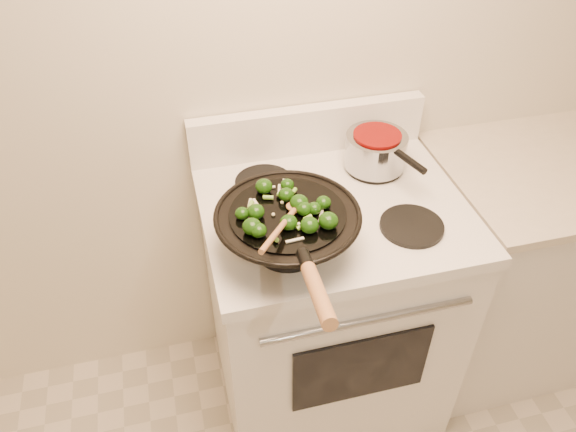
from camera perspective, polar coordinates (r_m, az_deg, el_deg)
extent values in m
plane|color=silver|center=(1.77, 5.16, 17.94)|extent=(3.50, 0.00, 3.50)
cube|color=white|center=(2.00, 3.98, -9.59)|extent=(0.76, 0.64, 0.88)
cube|color=white|center=(1.68, 4.69, 0.59)|extent=(0.78, 0.66, 0.04)
cube|color=white|center=(1.85, 2.01, 8.75)|extent=(0.78, 0.05, 0.16)
cylinder|color=#94969C|center=(1.55, 8.22, -10.48)|extent=(0.60, 0.02, 0.02)
cube|color=black|center=(1.73, 7.43, -15.18)|extent=(0.42, 0.01, 0.28)
cylinder|color=black|center=(1.51, -0.03, -3.21)|extent=(0.18, 0.18, 0.01)
cylinder|color=black|center=(1.62, 12.45, -0.99)|extent=(0.18, 0.18, 0.01)
cylinder|color=black|center=(1.74, -2.44, 3.42)|extent=(0.18, 0.18, 0.01)
cylinder|color=black|center=(1.83, 8.70, 5.03)|extent=(0.18, 0.18, 0.01)
cube|color=white|center=(2.33, 22.99, -4.63)|extent=(0.77, 0.60, 0.88)
cube|color=beige|center=(2.06, 26.20, 4.41)|extent=(0.79, 0.62, 0.03)
torus|color=black|center=(1.44, -0.03, 0.15)|extent=(0.38, 0.38, 0.01)
cylinder|color=black|center=(1.43, -0.03, 0.24)|extent=(0.30, 0.30, 0.01)
cylinder|color=black|center=(1.25, 1.74, -4.47)|extent=(0.03, 0.07, 0.04)
cylinder|color=#A56C41|center=(1.14, 3.10, -7.95)|extent=(0.05, 0.20, 0.08)
ellipsoid|color=#133808|center=(1.42, 1.63, 0.75)|extent=(0.04, 0.04, 0.04)
cylinder|color=#4B8730|center=(1.43, 2.10, 0.50)|extent=(0.02, 0.02, 0.01)
ellipsoid|color=#133808|center=(1.41, -3.28, 0.45)|extent=(0.04, 0.04, 0.04)
ellipsoid|color=#133808|center=(1.37, 2.19, -0.94)|extent=(0.05, 0.05, 0.04)
ellipsoid|color=#133808|center=(1.38, 0.08, -0.65)|extent=(0.04, 0.04, 0.04)
cylinder|color=#4B8730|center=(1.39, 0.61, -0.93)|extent=(0.02, 0.02, 0.01)
ellipsoid|color=#133808|center=(1.46, -0.19, 2.19)|extent=(0.04, 0.04, 0.04)
ellipsoid|color=#133808|center=(1.49, -2.46, 3.05)|extent=(0.05, 0.05, 0.04)
ellipsoid|color=#133808|center=(1.43, 1.13, 1.36)|extent=(0.05, 0.05, 0.04)
cylinder|color=#4B8730|center=(1.44, 1.68, 1.03)|extent=(0.01, 0.02, 0.01)
ellipsoid|color=#133808|center=(1.36, -3.02, -1.47)|extent=(0.04, 0.04, 0.04)
ellipsoid|color=#133808|center=(1.42, 2.70, 0.78)|extent=(0.04, 0.04, 0.03)
ellipsoid|color=#133808|center=(1.37, -3.69, -1.07)|extent=(0.05, 0.05, 0.04)
cylinder|color=#4B8730|center=(1.38, -3.08, -1.39)|extent=(0.02, 0.02, 0.02)
ellipsoid|color=#133808|center=(1.50, -0.08, 3.20)|extent=(0.04, 0.04, 0.03)
ellipsoid|color=#133808|center=(1.41, -4.69, 0.27)|extent=(0.04, 0.04, 0.03)
ellipsoid|color=#133808|center=(1.44, 3.63, 1.38)|extent=(0.04, 0.04, 0.03)
cylinder|color=#4B8730|center=(1.45, 4.06, 1.15)|extent=(0.02, 0.02, 0.01)
ellipsoid|color=#133808|center=(1.38, 4.12, -0.48)|extent=(0.05, 0.05, 0.04)
cube|color=white|center=(1.52, -0.45, 3.26)|extent=(0.02, 0.04, 0.00)
cube|color=white|center=(1.39, 0.46, -0.91)|extent=(0.04, 0.01, 0.00)
cube|color=white|center=(1.46, -3.93, 1.26)|extent=(0.02, 0.04, 0.00)
cube|color=white|center=(1.44, -3.89, 0.54)|extent=(0.05, 0.01, 0.00)
cube|color=white|center=(1.50, -0.90, 2.67)|extent=(0.02, 0.05, 0.00)
cube|color=white|center=(1.35, 0.70, -2.45)|extent=(0.05, 0.01, 0.00)
cube|color=white|center=(1.51, -2.02, 2.91)|extent=(0.04, 0.01, 0.00)
cube|color=white|center=(1.46, -3.23, 1.28)|extent=(0.01, 0.04, 0.00)
cube|color=white|center=(1.42, 3.36, 0.02)|extent=(0.03, 0.05, 0.00)
cylinder|color=#72AD37|center=(1.35, -1.37, -2.29)|extent=(0.02, 0.02, 0.01)
cylinder|color=#72AD37|center=(1.47, -2.03, 1.90)|extent=(0.02, 0.03, 0.01)
cylinder|color=#72AD37|center=(1.39, 1.88, -0.87)|extent=(0.01, 0.03, 0.01)
cylinder|color=#72AD37|center=(1.40, 2.01, -0.19)|extent=(0.02, 0.02, 0.02)
cylinder|color=#72AD37|center=(1.48, -0.75, 2.14)|extent=(0.02, 0.03, 0.02)
cylinder|color=#72AD37|center=(1.50, -0.20, 2.73)|extent=(0.02, 0.03, 0.02)
cylinder|color=#72AD37|center=(1.49, 0.62, 2.56)|extent=(0.02, 0.03, 0.02)
cylinder|color=#72AD37|center=(1.45, -3.82, 1.13)|extent=(0.03, 0.02, 0.01)
cylinder|color=#72AD37|center=(1.38, 1.25, -1.13)|extent=(0.03, 0.02, 0.02)
sphere|color=beige|center=(1.42, -1.51, 0.15)|extent=(0.01, 0.01, 0.01)
sphere|color=beige|center=(1.46, -0.61, 1.39)|extent=(0.01, 0.01, 0.01)
sphere|color=beige|center=(1.40, -0.01, -0.61)|extent=(0.01, 0.01, 0.01)
sphere|color=beige|center=(1.45, -3.36, 1.15)|extent=(0.01, 0.01, 0.01)
ellipsoid|color=#A56C41|center=(1.43, 0.87, 0.91)|extent=(0.07, 0.07, 0.02)
cylinder|color=#A56C41|center=(1.33, -0.83, -1.26)|extent=(0.14, 0.20, 0.06)
cylinder|color=#94969C|center=(1.79, 8.89, 6.61)|extent=(0.19, 0.19, 0.11)
cylinder|color=#6A0705|center=(1.76, 9.07, 8.13)|extent=(0.15, 0.15, 0.01)
cylinder|color=black|center=(1.67, 12.37, 5.41)|extent=(0.06, 0.12, 0.02)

